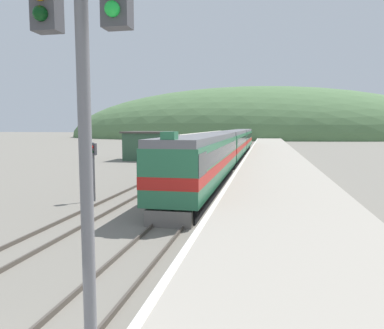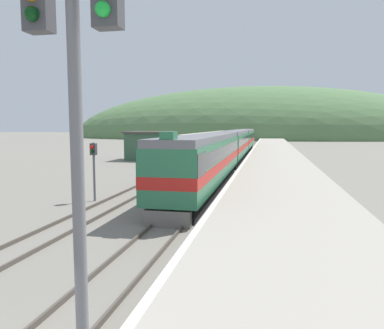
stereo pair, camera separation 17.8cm
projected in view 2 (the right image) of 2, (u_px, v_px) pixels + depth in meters
The scene contains 11 objects.
track_main at pixel (246, 149), 73.38m from camera, with size 1.52×180.00×0.16m.
track_siding at pixel (223, 149), 74.28m from camera, with size 1.52×180.00×0.16m.
platform at pixel (275, 155), 52.80m from camera, with size 6.88×140.00×0.91m.
distant_hills at pixel (257, 138), 144.87m from camera, with size 149.22×67.15×38.97m.
station_shed at pixel (150, 145), 50.52m from camera, with size 6.09×5.11×3.85m.
express_train_lead_car at pixel (205, 160), 26.73m from camera, with size 2.84×21.38×4.32m.
carriage_second at pixel (234, 145), 47.93m from camera, with size 2.83×19.91×3.96m.
carriage_third at pixel (244, 139), 68.19m from camera, with size 2.83×19.91×3.96m.
siding_train at pixel (215, 142), 62.80m from camera, with size 2.90×41.06×3.54m.
signal_mast_main at pixel (74, 81), 5.52m from camera, with size 2.20×0.42×7.97m.
signal_post_siding at pixel (94, 159), 22.58m from camera, with size 0.36×0.42×3.58m.
Camera 2 is at (4.42, -3.93, 4.57)m, focal length 35.00 mm.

